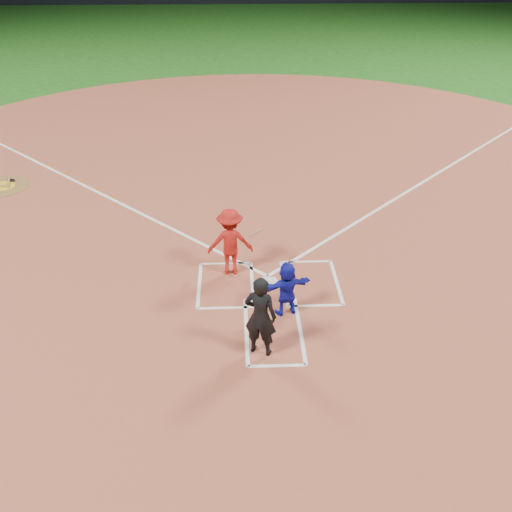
{
  "coord_description": "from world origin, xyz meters",
  "views": [
    {
      "loc": [
        -0.73,
        -10.92,
        7.34
      ],
      "look_at": [
        -0.3,
        -0.4,
        1.0
      ],
      "focal_mm": 40.0,
      "sensor_mm": 36.0,
      "label": 1
    }
  ],
  "objects_px": {
    "on_deck_circle": "(2,186)",
    "batter_at_plate": "(230,242)",
    "umpire": "(260,316)",
    "home_plate": "(268,283)",
    "catcher": "(287,289)"
  },
  "relations": [
    {
      "from": "on_deck_circle",
      "to": "batter_at_plate",
      "type": "xyz_separation_m",
      "value": [
        7.16,
        -5.24,
        0.81
      ]
    },
    {
      "from": "on_deck_circle",
      "to": "umpire",
      "type": "bearing_deg",
      "value": -46.53
    },
    {
      "from": "home_plate",
      "to": "umpire",
      "type": "height_order",
      "value": "umpire"
    },
    {
      "from": "umpire",
      "to": "batter_at_plate",
      "type": "relative_size",
      "value": 1.05
    },
    {
      "from": "on_deck_circle",
      "to": "batter_at_plate",
      "type": "distance_m",
      "value": 8.91
    },
    {
      "from": "home_plate",
      "to": "on_deck_circle",
      "type": "xyz_separation_m",
      "value": [
        -8.02,
        5.78,
        -0.0
      ]
    },
    {
      "from": "home_plate",
      "to": "catcher",
      "type": "relative_size",
      "value": 0.49
    },
    {
      "from": "on_deck_circle",
      "to": "umpire",
      "type": "xyz_separation_m",
      "value": [
        7.72,
        -8.14,
        0.85
      ]
    },
    {
      "from": "on_deck_circle",
      "to": "batter_at_plate",
      "type": "relative_size",
      "value": 1.04
    },
    {
      "from": "home_plate",
      "to": "batter_at_plate",
      "type": "distance_m",
      "value": 1.3
    },
    {
      "from": "home_plate",
      "to": "catcher",
      "type": "xyz_separation_m",
      "value": [
        0.31,
        -1.12,
        0.6
      ]
    },
    {
      "from": "on_deck_circle",
      "to": "catcher",
      "type": "bearing_deg",
      "value": -39.62
    },
    {
      "from": "on_deck_circle",
      "to": "umpire",
      "type": "distance_m",
      "value": 11.25
    },
    {
      "from": "home_plate",
      "to": "batter_at_plate",
      "type": "xyz_separation_m",
      "value": [
        -0.86,
        0.54,
        0.81
      ]
    },
    {
      "from": "home_plate",
      "to": "on_deck_circle",
      "type": "distance_m",
      "value": 9.88
    }
  ]
}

